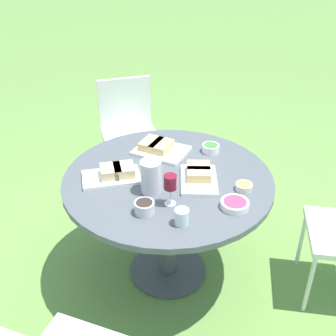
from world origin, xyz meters
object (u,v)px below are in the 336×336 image
(chair_near_right, at_px, (128,125))
(water_pitcher, at_px, (151,177))
(dining_table, at_px, (168,193))
(wine_glass, at_px, (170,183))

(chair_near_right, bearing_deg, water_pitcher, 133.41)
(dining_table, distance_m, wine_glass, 0.36)
(dining_table, height_order, chair_near_right, chair_near_right)
(dining_table, height_order, water_pitcher, water_pitcher)
(chair_near_right, relative_size, water_pitcher, 4.79)
(dining_table, distance_m, water_pitcher, 0.27)
(water_pitcher, relative_size, wine_glass, 1.06)
(chair_near_right, bearing_deg, wine_glass, 136.61)
(chair_near_right, height_order, water_pitcher, water_pitcher)
(dining_table, bearing_deg, wine_glass, 125.42)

